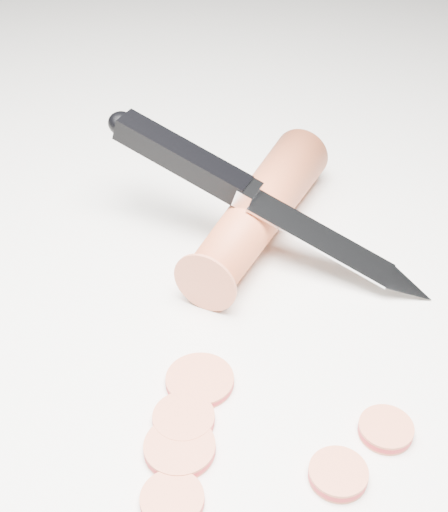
# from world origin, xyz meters

# --- Properties ---
(ground) EXTENTS (2.40, 2.40, 0.00)m
(ground) POSITION_xyz_m (0.00, 0.00, 0.00)
(ground) COLOR silver
(ground) RESTS_ON ground
(carrot) EXTENTS (0.09, 0.18, 0.04)m
(carrot) POSITION_xyz_m (0.01, 0.11, 0.02)
(carrot) COLOR #C64C26
(carrot) RESTS_ON ground
(carrot_slice_0) EXTENTS (0.04, 0.04, 0.01)m
(carrot_slice_0) POSITION_xyz_m (-0.02, -0.03, 0.00)
(carrot_slice_0) COLOR #CD613F
(carrot_slice_0) RESTS_ON ground
(carrot_slice_1) EXTENTS (0.03, 0.03, 0.01)m
(carrot_slice_1) POSITION_xyz_m (-0.02, -0.11, 0.00)
(carrot_slice_1) COLOR #CD613F
(carrot_slice_1) RESTS_ON ground
(carrot_slice_2) EXTENTS (0.03, 0.03, 0.01)m
(carrot_slice_2) POSITION_xyz_m (0.06, -0.09, 0.00)
(carrot_slice_2) COLOR #CD613F
(carrot_slice_2) RESTS_ON ground
(carrot_slice_3) EXTENTS (0.04, 0.04, 0.01)m
(carrot_slice_3) POSITION_xyz_m (-0.02, -0.08, 0.00)
(carrot_slice_3) COLOR #CD613F
(carrot_slice_3) RESTS_ON ground
(carrot_slice_4) EXTENTS (0.03, 0.03, 0.01)m
(carrot_slice_4) POSITION_xyz_m (-0.02, -0.06, 0.00)
(carrot_slice_4) COLOR #CD613F
(carrot_slice_4) RESTS_ON ground
(carrot_slice_5) EXTENTS (0.03, 0.03, 0.01)m
(carrot_slice_5) POSITION_xyz_m (0.09, -0.06, 0.00)
(carrot_slice_5) COLOR #CD613F
(carrot_slice_5) RESTS_ON ground
(kitchen_knife) EXTENTS (0.24, 0.10, 0.09)m
(kitchen_knife) POSITION_xyz_m (0.01, 0.09, 0.04)
(kitchen_knife) COLOR silver
(kitchen_knife) RESTS_ON ground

